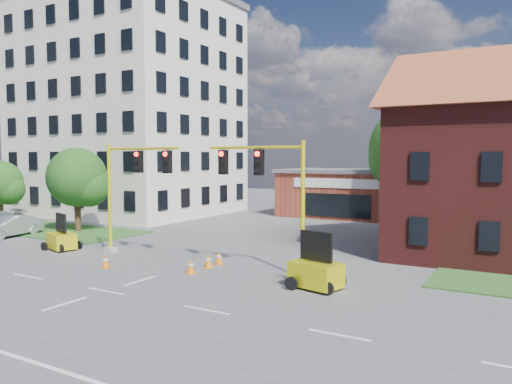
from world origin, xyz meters
TOP-DOWN VIEW (x-y plane):
  - ground at (0.00, 0.00)m, footprint 120.00×120.00m
  - grass_verge_nw at (-20.00, 10.00)m, footprint 22.00×6.00m
  - lane_markings at (0.00, -3.00)m, footprint 60.00×36.00m
  - office_block at (-20.00, 21.90)m, footprint 18.40×15.40m
  - brick_shop at (0.00, 29.98)m, footprint 12.40×8.40m
  - tree_large at (6.90, 27.08)m, footprint 8.24×7.85m
  - tree_nw_front at (-13.78, 10.58)m, footprint 4.49×4.27m
  - tree_nw_rear at (-23.81, 11.08)m, footprint 3.92×3.73m
  - signal_mast_west at (-4.36, 6.00)m, footprint 5.30×0.60m
  - signal_mast_east at (4.36, 6.00)m, footprint 5.30×0.60m
  - trailer_west at (-9.11, 5.15)m, footprint 2.10×1.73m
  - trailer_east at (7.24, 4.65)m, footprint 2.26×1.76m
  - cone_a at (-3.22, 3.01)m, footprint 0.40×0.40m
  - cone_b at (1.10, 4.17)m, footprint 0.40×0.40m
  - cone_c at (1.13, 5.56)m, footprint 0.40×0.40m
  - cone_d at (1.13, 6.47)m, footprint 0.40×0.40m
  - pickup_white at (10.13, 12.59)m, footprint 5.34×3.24m
  - sedan_silver_front at (-16.22, 6.64)m, footprint 1.84×4.48m

SIDE VIEW (x-z plane):
  - ground at x=0.00m, z-range 0.00..0.00m
  - lane_markings at x=0.00m, z-range 0.00..0.01m
  - grass_verge_nw at x=-20.00m, z-range 0.00..0.08m
  - cone_a at x=-3.22m, z-range -0.01..0.69m
  - cone_b at x=1.10m, z-range -0.01..0.69m
  - cone_c at x=1.13m, z-range -0.01..0.69m
  - cone_d at x=1.13m, z-range -0.01..0.69m
  - trailer_west at x=-9.11m, z-range -0.39..1.67m
  - pickup_white at x=10.13m, z-range 0.00..1.39m
  - trailer_east at x=7.24m, z-range -0.43..1.86m
  - sedan_silver_front at x=-16.22m, z-range 0.00..1.44m
  - brick_shop at x=0.00m, z-range 0.01..4.31m
  - tree_nw_rear at x=-23.81m, z-range 0.57..5.73m
  - tree_nw_front at x=-13.78m, z-range 0.75..6.87m
  - signal_mast_west at x=-4.36m, z-range 0.82..7.02m
  - signal_mast_east at x=4.36m, z-range 0.82..7.02m
  - tree_large at x=6.90m, z-range 0.79..10.71m
  - office_block at x=-20.00m, z-range 0.01..20.61m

